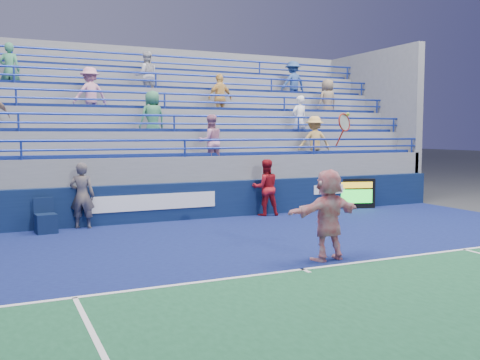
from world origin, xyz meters
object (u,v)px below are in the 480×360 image
serve_speed_board (354,194)px  tennis_player (328,215)px  judge_chair (46,222)px  line_judge (82,196)px  ball_girl (266,188)px

serve_speed_board → tennis_player: size_ratio=0.49×
serve_speed_board → judge_chair: bearing=-177.8°
line_judge → ball_girl: bearing=-158.6°
tennis_player → serve_speed_board: bearing=49.5°
line_judge → tennis_player: bearing=146.2°
judge_chair → ball_girl: bearing=2.3°
ball_girl → tennis_player: bearing=85.3°
serve_speed_board → ball_girl: size_ratio=0.83×
serve_speed_board → ball_girl: 3.44m
judge_chair → tennis_player: 7.35m
ball_girl → line_judge: bearing=10.1°
tennis_player → line_judge: size_ratio=1.66×
line_judge → ball_girl: line_judge is taller
tennis_player → ball_girl: (1.56, 5.70, -0.05)m
judge_chair → line_judge: size_ratio=0.50×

